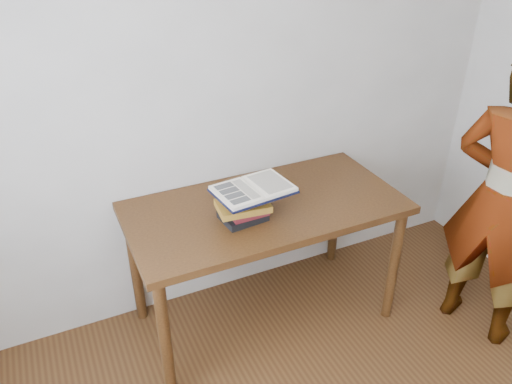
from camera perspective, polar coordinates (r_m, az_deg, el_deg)
room_shell at (r=1.18m, az=24.27°, el=0.26°), size 3.54×3.54×2.62m
desk at (r=2.68m, az=1.06°, el=-3.20°), size 1.46×0.73×0.78m
book_stack at (r=2.48m, az=-1.37°, el=-1.56°), size 0.27×0.20×0.15m
open_book at (r=2.43m, az=-0.31°, el=0.32°), size 0.40×0.30×0.03m
reader at (r=2.87m, az=26.58°, el=-1.11°), size 0.57×0.70×1.65m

